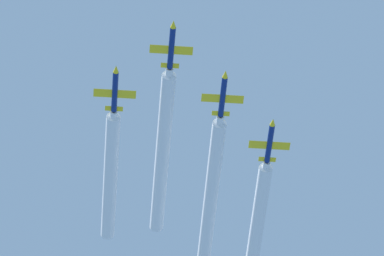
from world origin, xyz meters
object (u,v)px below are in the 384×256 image
Objects in this scene: jet_outer_left at (270,142)px; jet_right_wingman at (115,90)px; jet_left_wingman at (223,95)px; jet_lead at (172,46)px.

jet_right_wingman is at bearing 18.65° from jet_outer_left.
jet_left_wingman is 1.00× the size of jet_right_wingman.
jet_lead is at bearing 134.06° from jet_right_wingman.
jet_left_wingman is at bearing 178.59° from jet_right_wingman.
jet_outer_left is at bearing -133.06° from jet_left_wingman.
jet_lead is 1.00× the size of jet_outer_left.
jet_left_wingman is 14.56m from jet_outer_left.
jet_lead is 1.00× the size of jet_right_wingman.
jet_left_wingman is 20.11m from jet_right_wingman.
jet_lead is 14.19m from jet_left_wingman.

